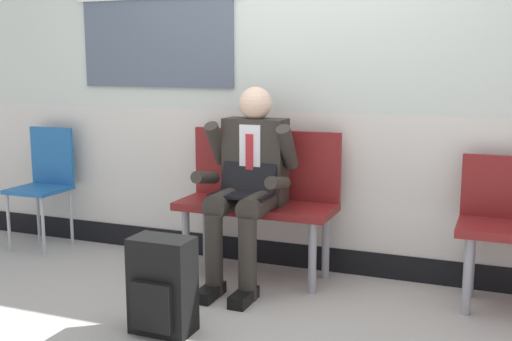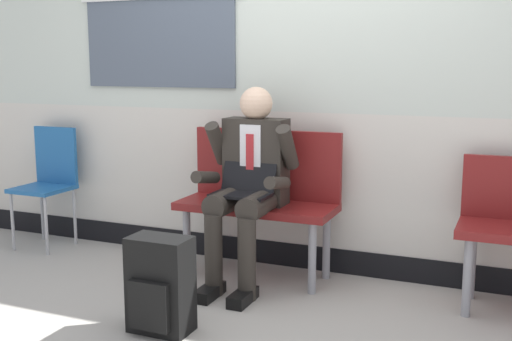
{
  "view_description": "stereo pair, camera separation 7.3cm",
  "coord_description": "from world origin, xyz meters",
  "px_view_note": "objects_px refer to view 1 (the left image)",
  "views": [
    {
      "loc": [
        1.32,
        -3.3,
        1.4
      ],
      "look_at": [
        -0.08,
        0.2,
        0.75
      ],
      "focal_mm": 44.24,
      "sensor_mm": 36.0,
      "label": 1
    },
    {
      "loc": [
        1.39,
        -3.28,
        1.4
      ],
      "look_at": [
        -0.08,
        0.2,
        0.75
      ],
      "focal_mm": 44.24,
      "sensor_mm": 36.0,
      "label": 2
    }
  ],
  "objects_px": {
    "person_seated": "(248,180)",
    "backpack": "(162,286)",
    "folding_chair": "(45,176)",
    "bench_with_person": "(260,192)"
  },
  "relations": [
    {
      "from": "person_seated",
      "to": "folding_chair",
      "type": "relative_size",
      "value": 1.37
    },
    {
      "from": "person_seated",
      "to": "backpack",
      "type": "bearing_deg",
      "value": -98.37
    },
    {
      "from": "backpack",
      "to": "folding_chair",
      "type": "distance_m",
      "value": 1.97
    },
    {
      "from": "person_seated",
      "to": "backpack",
      "type": "relative_size",
      "value": 2.45
    },
    {
      "from": "backpack",
      "to": "folding_chair",
      "type": "relative_size",
      "value": 0.56
    },
    {
      "from": "bench_with_person",
      "to": "backpack",
      "type": "height_order",
      "value": "bench_with_person"
    },
    {
      "from": "person_seated",
      "to": "folding_chair",
      "type": "height_order",
      "value": "person_seated"
    },
    {
      "from": "backpack",
      "to": "folding_chair",
      "type": "xyz_separation_m",
      "value": [
        -1.63,
        1.07,
        0.3
      ]
    },
    {
      "from": "bench_with_person",
      "to": "backpack",
      "type": "xyz_separation_m",
      "value": [
        -0.13,
        -1.06,
        -0.31
      ]
    },
    {
      "from": "person_seated",
      "to": "folding_chair",
      "type": "xyz_separation_m",
      "value": [
        -1.76,
        0.21,
        -0.12
      ]
    }
  ]
}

